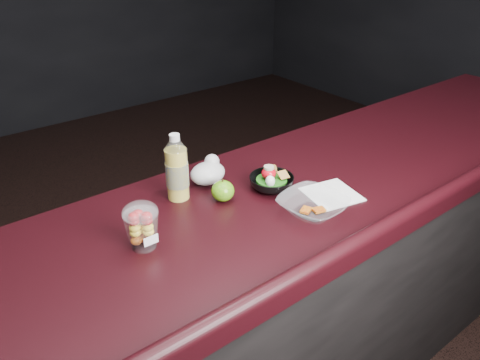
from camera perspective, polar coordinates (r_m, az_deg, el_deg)
name	(u,v)px	position (r m, az deg, el deg)	size (l,w,h in m)	color
counter	(226,335)	(1.76, -1.67, -18.34)	(4.06, 0.71, 1.02)	black
lemonade_bottle	(177,172)	(1.49, -7.69, 0.97)	(0.07, 0.07, 0.22)	gold
fruit_cup	(142,225)	(1.29, -11.90, -5.42)	(0.10, 0.10, 0.14)	white
green_apple	(223,191)	(1.49, -2.11, -1.33)	(0.07, 0.07, 0.08)	#2A7B0E
plastic_bag	(208,172)	(1.59, -3.89, 1.01)	(0.12, 0.10, 0.09)	silver
snack_bowl	(271,182)	(1.56, 3.82, -0.20)	(0.19, 0.19, 0.08)	black
takeout_bowl	(313,206)	(1.45, 8.87, -3.11)	(0.23, 0.23, 0.05)	silver
paper_napkin	(331,194)	(1.56, 11.08, -1.71)	(0.16, 0.16, 0.00)	white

